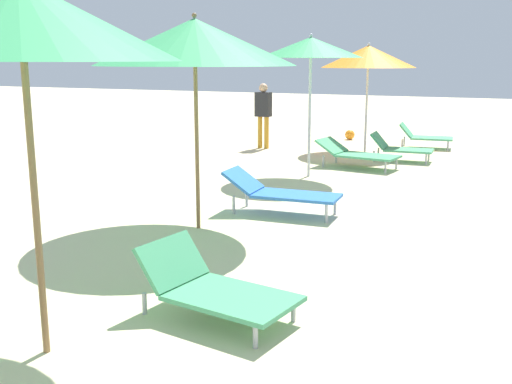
{
  "coord_description": "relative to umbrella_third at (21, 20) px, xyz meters",
  "views": [
    {
      "loc": [
        3.24,
        4.33,
        2.09
      ],
      "look_at": [
        1.12,
        8.86,
        1.0
      ],
      "focal_mm": 42.78,
      "sensor_mm": 36.0,
      "label": 1
    }
  ],
  "objects": [
    {
      "name": "lounger_fifth_shoreside",
      "position": [
        -0.09,
        8.47,
        -2.05
      ],
      "size": [
        1.64,
        0.88,
        0.54
      ],
      "rotation": [
        0.0,
        0.0,
        -0.13
      ],
      "color": "#4CA572",
      "rests_on": "ground"
    },
    {
      "name": "umbrella_fourth",
      "position": [
        -0.69,
        3.36,
        -0.05
      ],
      "size": [
        2.43,
        2.43,
        2.62
      ],
      "color": "olive",
      "rests_on": "ground"
    },
    {
      "name": "lounger_third_shoreside",
      "position": [
        0.81,
        1.06,
        -2.08
      ],
      "size": [
        1.36,
        0.84,
        0.59
      ],
      "rotation": [
        0.0,
        0.0,
        -0.15
      ],
      "color": "#4CA572",
      "rests_on": "ground"
    },
    {
      "name": "lounger_farthest_inland",
      "position": [
        0.5,
        9.62,
        -2.05
      ],
      "size": [
        1.29,
        0.67,
        0.59
      ],
      "rotation": [
        0.0,
        0.0,
        0.06
      ],
      "color": "#4CA572",
      "rests_on": "ground"
    },
    {
      "name": "beach_ball",
      "position": [
        -1.45,
        12.58,
        -2.21
      ],
      "size": [
        0.26,
        0.26,
        0.26
      ],
      "primitive_type": "sphere",
      "color": "orange",
      "rests_on": "ground"
    },
    {
      "name": "umbrella_farthest",
      "position": [
        -0.51,
        10.61,
        -0.19
      ],
      "size": [
        2.12,
        2.12,
        2.45
      ],
      "color": "silver",
      "rests_on": "ground"
    },
    {
      "name": "person_walking_far",
      "position": [
        -2.87,
        10.14,
        -1.41
      ],
      "size": [
        0.36,
        0.22,
        1.54
      ],
      "rotation": [
        0.0,
        0.0,
        4.7
      ],
      "color": "orange",
      "rests_on": "ground"
    },
    {
      "name": "umbrella_fifth",
      "position": [
        -0.64,
        7.23,
        -0.05
      ],
      "size": [
        1.84,
        1.84,
        2.53
      ],
      "color": "silver",
      "rests_on": "ground"
    },
    {
      "name": "lounger_farthest_shoreside",
      "position": [
        0.61,
        11.78,
        -2.04
      ],
      "size": [
        1.3,
        0.81,
        0.59
      ],
      "rotation": [
        0.0,
        0.0,
        0.12
      ],
      "color": "#4CA572",
      "rests_on": "ground"
    },
    {
      "name": "lounger_fourth_shoreside",
      "position": [
        -0.03,
        4.47,
        -2.02
      ],
      "size": [
        1.62,
        0.69,
        0.59
      ],
      "rotation": [
        0.0,
        0.0,
        0.07
      ],
      "color": "blue",
      "rests_on": "ground"
    },
    {
      "name": "umbrella_third",
      "position": [
        0.0,
        0.0,
        0.0
      ],
      "size": [
        2.08,
        2.08,
        2.66
      ],
      "color": "olive",
      "rests_on": "ground"
    }
  ]
}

